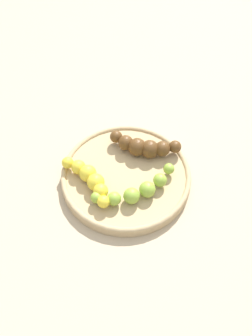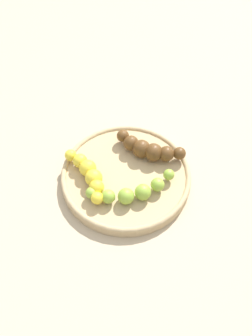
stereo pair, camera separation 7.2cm
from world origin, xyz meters
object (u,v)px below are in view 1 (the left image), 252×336
Objects in this scene: fruit_bowl at (126,176)px; banana_overripe at (144,146)px; banana_green at (138,190)px; banana_yellow at (90,178)px.

banana_overripe is (0.06, 0.03, 0.02)m from fruit_bowl.
banana_green is (-0.00, -0.05, 0.02)m from fruit_bowl.
banana_overripe is at bearing 28.35° from fruit_bowl.
banana_green is at bearing 4.37° from banana_overripe.
banana_yellow reaches higher than banana_green.
banana_overripe reaches higher than banana_yellow.
banana_overripe is 0.13m from banana_yellow.
fruit_bowl is 0.07m from banana_overripe.
banana_overripe reaches higher than fruit_bowl.
banana_yellow is at bearing -130.85° from banana_green.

